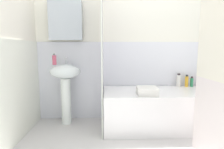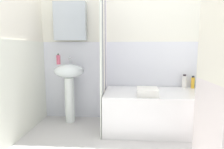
# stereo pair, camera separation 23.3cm
# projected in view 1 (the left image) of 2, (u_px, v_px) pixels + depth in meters

# --- Properties ---
(wall_back_tiled) EXTENTS (3.60, 0.18, 2.40)m
(wall_back_tiled) POSITION_uv_depth(u_px,v_px,m) (134.00, 46.00, 2.88)
(wall_back_tiled) COLOR white
(wall_back_tiled) RESTS_ON ground_plane
(wall_left_tiled) EXTENTS (0.07, 1.81, 2.40)m
(wall_left_tiled) POSITION_uv_depth(u_px,v_px,m) (2.00, 46.00, 1.92)
(wall_left_tiled) COLOR white
(wall_left_tiled) RESTS_ON ground_plane
(sink) EXTENTS (0.44, 0.34, 0.87)m
(sink) POSITION_uv_depth(u_px,v_px,m) (66.00, 81.00, 2.68)
(sink) COLOR white
(sink) RESTS_ON ground_plane
(faucet) EXTENTS (0.03, 0.12, 0.12)m
(faucet) POSITION_uv_depth(u_px,v_px,m) (66.00, 60.00, 2.72)
(faucet) COLOR silver
(faucet) RESTS_ON sink
(soap_dispenser) EXTENTS (0.06, 0.06, 0.16)m
(soap_dispenser) POSITION_uv_depth(u_px,v_px,m) (54.00, 60.00, 2.60)
(soap_dispenser) COLOR #C9516B
(soap_dispenser) RESTS_ON sink
(bathtub) EXTENTS (1.57, 0.73, 0.52)m
(bathtub) POSITION_uv_depth(u_px,v_px,m) (160.00, 109.00, 2.60)
(bathtub) COLOR white
(bathtub) RESTS_ON ground_plane
(shower_curtain) EXTENTS (0.01, 0.73, 2.00)m
(shower_curtain) POSITION_uv_depth(u_px,v_px,m) (102.00, 56.00, 2.48)
(shower_curtain) COLOR white
(shower_curtain) RESTS_ON ground_plane
(shampoo_bottle) EXTENTS (0.05, 0.05, 0.18)m
(shampoo_bottle) POSITION_uv_depth(u_px,v_px,m) (199.00, 81.00, 2.87)
(shampoo_bottle) COLOR #C64763
(shampoo_bottle) RESTS_ON bathtub
(body_wash_bottle) EXTENTS (0.05, 0.05, 0.16)m
(body_wash_bottle) POSITION_uv_depth(u_px,v_px,m) (192.00, 82.00, 2.85)
(body_wash_bottle) COLOR #2B8355
(body_wash_bottle) RESTS_ON bathtub
(lotion_bottle) EXTENTS (0.05, 0.05, 0.18)m
(lotion_bottle) POSITION_uv_depth(u_px,v_px,m) (187.00, 81.00, 2.85)
(lotion_bottle) COLOR gold
(lotion_bottle) RESTS_ON bathtub
(conditioner_bottle) EXTENTS (0.06, 0.06, 0.20)m
(conditioner_bottle) POSITION_uv_depth(u_px,v_px,m) (179.00, 80.00, 2.85)
(conditioner_bottle) COLOR white
(conditioner_bottle) RESTS_ON bathtub
(towel_folded) EXTENTS (0.26, 0.25, 0.10)m
(towel_folded) POSITION_uv_depth(u_px,v_px,m) (147.00, 91.00, 2.35)
(towel_folded) COLOR silver
(towel_folded) RESTS_ON bathtub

